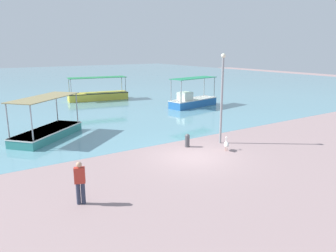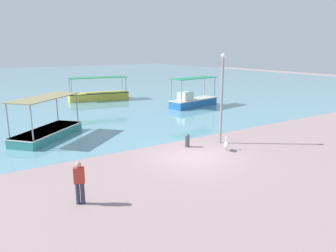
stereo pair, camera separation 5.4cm
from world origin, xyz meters
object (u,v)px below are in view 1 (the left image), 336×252
(fishing_boat_far_left, at_px, (47,131))
(fisherman_standing, at_px, (80,182))
(fishing_boat_near_left, at_px, (192,100))
(pelican, at_px, (226,144))
(fishing_boat_outer, at_px, (98,95))
(mooring_bollard, at_px, (187,140))
(lamp_post, at_px, (222,94))

(fishing_boat_far_left, distance_m, fisherman_standing, 10.36)
(fishing_boat_near_left, relative_size, pelican, 7.11)
(fishing_boat_outer, relative_size, mooring_bollard, 8.48)
(fishing_boat_far_left, height_order, pelican, fishing_boat_far_left)
(fishing_boat_far_left, xyz_separation_m, fisherman_standing, (-1.26, -10.28, 0.40))
(fisherman_standing, bearing_deg, fishing_boat_near_left, 41.33)
(fishing_boat_outer, xyz_separation_m, fisherman_standing, (-10.17, -23.85, 0.34))
(fishing_boat_far_left, distance_m, fishing_boat_outer, 16.24)
(fishing_boat_outer, relative_size, fishing_boat_near_left, 1.20)
(fishing_boat_far_left, relative_size, fishing_boat_outer, 0.79)
(fishing_boat_near_left, bearing_deg, mooring_bollard, -128.78)
(fishing_boat_far_left, xyz_separation_m, fishing_boat_near_left, (15.20, 4.20, 0.14))
(lamp_post, distance_m, mooring_bollard, 3.50)
(mooring_bollard, bearing_deg, fisherman_standing, -154.65)
(fishing_boat_far_left, xyz_separation_m, lamp_post, (8.75, -7.05, 2.59))
(fishing_boat_near_left, distance_m, fisherman_standing, 21.93)
(fishing_boat_outer, distance_m, fishing_boat_near_left, 11.29)
(mooring_bollard, bearing_deg, lamp_post, -12.00)
(fishing_boat_near_left, relative_size, mooring_bollard, 7.05)
(lamp_post, bearing_deg, mooring_bollard, 168.00)
(fisherman_standing, bearing_deg, mooring_bollard, 25.35)
(fishing_boat_near_left, xyz_separation_m, lamp_post, (-6.45, -11.25, 2.46))
(lamp_post, height_order, mooring_bollard, lamp_post)
(fishing_boat_far_left, bearing_deg, fisherman_standing, -97.01)
(fishing_boat_far_left, bearing_deg, mooring_bollard, -45.18)
(fishing_boat_outer, bearing_deg, fishing_boat_near_left, -56.13)
(fishing_boat_far_left, bearing_deg, fishing_boat_outer, 56.72)
(fishing_boat_far_left, bearing_deg, pelican, -46.56)
(fishing_boat_near_left, height_order, lamp_post, lamp_post)
(fishing_boat_far_left, bearing_deg, lamp_post, -38.86)
(fishing_boat_outer, bearing_deg, fisherman_standing, -113.10)
(pelican, bearing_deg, mooring_bollard, 127.96)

